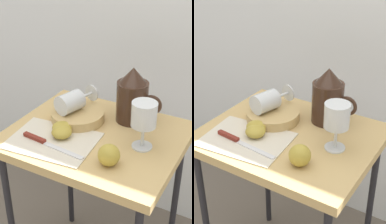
# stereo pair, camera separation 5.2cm
# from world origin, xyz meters

# --- Properties ---
(curtain_drape) EXTENTS (2.40, 0.03, 1.99)m
(curtain_drape) POSITION_xyz_m (0.00, 0.49, 0.99)
(curtain_drape) COLOR white
(curtain_drape) RESTS_ON ground_plane
(table) EXTENTS (0.56, 0.47, 0.67)m
(table) POSITION_xyz_m (0.00, 0.00, 0.60)
(table) COLOR tan
(table) RESTS_ON ground_plane
(linen_napkin) EXTENTS (0.29, 0.23, 0.00)m
(linen_napkin) POSITION_xyz_m (-0.10, -0.11, 0.67)
(linen_napkin) COLOR beige
(linen_napkin) RESTS_ON table
(basket_tray) EXTENTS (0.18, 0.18, 0.03)m
(basket_tray) POSITION_xyz_m (-0.10, 0.05, 0.69)
(basket_tray) COLOR tan
(basket_tray) RESTS_ON table
(pitcher) EXTENTS (0.16, 0.11, 0.19)m
(pitcher) POSITION_xyz_m (0.07, 0.14, 0.75)
(pitcher) COLOR #382319
(pitcher) RESTS_ON table
(wine_glass_upright) EXTENTS (0.08, 0.08, 0.15)m
(wine_glass_upright) POSITION_xyz_m (0.16, -0.00, 0.78)
(wine_glass_upright) COLOR silver
(wine_glass_upright) RESTS_ON table
(wine_glass_tipped_near) EXTENTS (0.10, 0.16, 0.07)m
(wine_glass_tipped_near) POSITION_xyz_m (-0.12, 0.04, 0.74)
(wine_glass_tipped_near) COLOR silver
(wine_glass_tipped_near) RESTS_ON basket_tray
(apple_half_left) EXTENTS (0.06, 0.06, 0.04)m
(apple_half_left) POSITION_xyz_m (-0.10, -0.05, 0.69)
(apple_half_left) COLOR #B29938
(apple_half_left) RESTS_ON linen_napkin
(apple_half_right) EXTENTS (0.06, 0.06, 0.04)m
(apple_half_right) POSITION_xyz_m (-0.08, -0.08, 0.69)
(apple_half_right) COLOR #B29938
(apple_half_right) RESTS_ON linen_napkin
(apple_whole) EXTENTS (0.06, 0.06, 0.06)m
(apple_whole) POSITION_xyz_m (0.11, -0.13, 0.70)
(apple_whole) COLOR #B29938
(apple_whole) RESTS_ON table
(knife) EXTENTS (0.23, 0.04, 0.01)m
(knife) POSITION_xyz_m (-0.11, -0.13, 0.68)
(knife) COLOR silver
(knife) RESTS_ON linen_napkin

